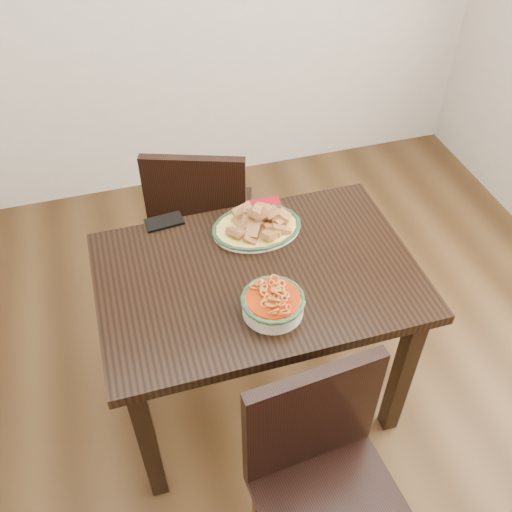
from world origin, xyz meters
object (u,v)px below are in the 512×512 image
object	(u,v)px
chair_far	(201,217)
dining_table	(258,294)
chair_near	(324,477)
fish_plate	(257,221)
noodle_bowl	(273,302)
smartphone	(164,222)

from	to	relation	value
chair_far	dining_table	bearing A→B (deg)	115.96
chair_near	fish_plate	world-z (taller)	chair_near
fish_plate	chair_near	bearing A→B (deg)	-92.97
chair_near	noodle_bowl	distance (m)	0.55
dining_table	smartphone	xyz separation A→B (m)	(-0.26, 0.35, 0.12)
chair_near	noodle_bowl	world-z (taller)	chair_near
fish_plate	chair_far	bearing A→B (deg)	107.06
chair_far	noodle_bowl	bearing A→B (deg)	114.31
chair_far	chair_near	xyz separation A→B (m)	(0.09, -1.28, 0.00)
chair_near	dining_table	bearing A→B (deg)	86.22
chair_far	smartphone	xyz separation A→B (m)	(-0.19, -0.29, 0.26)
fish_plate	noodle_bowl	bearing A→B (deg)	-99.07
chair_far	smartphone	world-z (taller)	chair_far
chair_far	noodle_bowl	world-z (taller)	chair_far
chair_near	noodle_bowl	xyz separation A→B (m)	(-0.02, 0.46, 0.29)
chair_far	smartphone	bearing A→B (deg)	76.05
chair_far	noodle_bowl	size ratio (longest dim) A/B	4.29
chair_far	fish_plate	xyz separation A→B (m)	(0.13, -0.43, 0.30)
chair_far	fish_plate	size ratio (longest dim) A/B	2.70
chair_near	smartphone	size ratio (longest dim) A/B	6.34
noodle_bowl	chair_far	bearing A→B (deg)	94.77
noodle_bowl	fish_plate	bearing A→B (deg)	80.93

